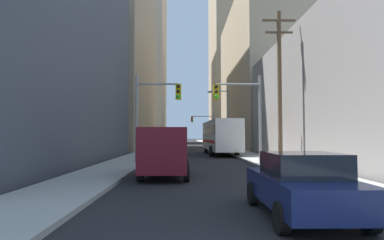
# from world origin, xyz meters

# --- Properties ---
(sidewalk_left) EXTENTS (2.84, 160.00, 0.15)m
(sidewalk_left) POSITION_xyz_m (-4.97, 50.00, 0.07)
(sidewalk_left) COLOR #9E9E99
(sidewalk_left) RESTS_ON ground
(sidewalk_right) EXTENTS (2.84, 160.00, 0.15)m
(sidewalk_right) POSITION_xyz_m (4.97, 50.00, 0.07)
(sidewalk_right) COLOR #9E9E99
(sidewalk_right) RESTS_ON ground
(city_bus) EXTENTS (2.94, 11.59, 3.40)m
(city_bus) POSITION_xyz_m (2.68, 29.89, 1.93)
(city_bus) COLOR silver
(city_bus) RESTS_ON ground
(cargo_van_maroon) EXTENTS (2.16, 5.23, 2.26)m
(cargo_van_maroon) POSITION_xyz_m (-1.80, 12.23, 1.29)
(cargo_van_maroon) COLOR maroon
(cargo_van_maroon) RESTS_ON ground
(sedan_navy) EXTENTS (1.95, 4.21, 1.52)m
(sedan_navy) POSITION_xyz_m (1.85, 4.62, 0.77)
(sedan_navy) COLOR #141E4C
(sedan_navy) RESTS_ON ground
(sedan_red) EXTENTS (1.95, 4.21, 1.52)m
(sedan_red) POSITION_xyz_m (-1.82, 20.59, 0.77)
(sedan_red) COLOR maroon
(sedan_red) RESTS_ON ground
(sedan_grey) EXTENTS (1.95, 4.24, 1.52)m
(sedan_grey) POSITION_xyz_m (-1.82, 31.25, 0.77)
(sedan_grey) COLOR slate
(sedan_grey) RESTS_ON ground
(traffic_signal_near_left) EXTENTS (3.08, 0.44, 6.00)m
(traffic_signal_near_left) POSITION_xyz_m (-2.87, 18.64, 4.01)
(traffic_signal_near_left) COLOR gray
(traffic_signal_near_left) RESTS_ON ground
(traffic_signal_near_right) EXTENTS (3.24, 0.44, 6.00)m
(traffic_signal_near_right) POSITION_xyz_m (2.80, 18.64, 4.02)
(traffic_signal_near_right) COLOR gray
(traffic_signal_near_right) RESTS_ON ground
(traffic_signal_far_right) EXTENTS (4.08, 0.44, 6.00)m
(traffic_signal_far_right) POSITION_xyz_m (2.41, 54.95, 4.06)
(traffic_signal_far_right) COLOR gray
(traffic_signal_far_right) RESTS_ON ground
(utility_pole_right) EXTENTS (2.20, 0.28, 10.10)m
(utility_pole_right) POSITION_xyz_m (5.25, 17.78, 5.33)
(utility_pole_right) COLOR brown
(utility_pole_right) RESTS_ON ground
(street_lamp_right) EXTENTS (2.54, 0.32, 7.50)m
(street_lamp_right) POSITION_xyz_m (3.85, 35.80, 4.55)
(street_lamp_right) COLOR gray
(street_lamp_right) RESTS_ON ground
(building_left_mid_office) EXTENTS (25.00, 26.55, 35.34)m
(building_left_mid_office) POSITION_xyz_m (-19.20, 46.89, 17.67)
(building_left_mid_office) COLOR tan
(building_left_mid_office) RESTS_ON ground
(building_left_far_tower) EXTENTS (23.28, 21.29, 47.32)m
(building_left_far_tower) POSITION_xyz_m (-18.38, 87.65, 23.66)
(building_left_far_tower) COLOR #B7A893
(building_left_far_tower) RESTS_ON ground
(building_right_mid_block) EXTENTS (23.30, 29.96, 22.77)m
(building_right_mid_block) POSITION_xyz_m (18.26, 49.00, 11.38)
(building_right_mid_block) COLOR tan
(building_right_mid_block) RESTS_ON ground
(building_right_far_highrise) EXTENTS (24.50, 27.41, 53.27)m
(building_right_far_highrise) POSITION_xyz_m (19.24, 90.77, 26.63)
(building_right_far_highrise) COLOR tan
(building_right_far_highrise) RESTS_ON ground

